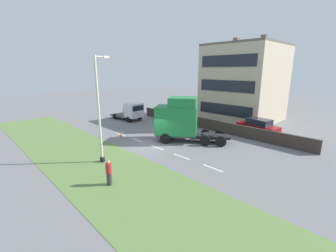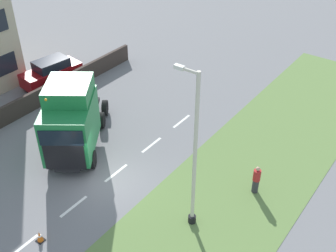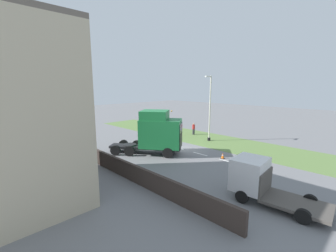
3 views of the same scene
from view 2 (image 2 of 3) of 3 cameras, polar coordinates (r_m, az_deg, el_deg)
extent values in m
plane|color=slate|center=(23.47, -8.20, -7.22)|extent=(120.00, 120.00, 0.00)
cube|color=#607F42|center=(20.78, 4.28, -13.87)|extent=(7.00, 44.00, 0.01)
cube|color=white|center=(27.75, 1.85, 0.65)|extent=(0.16, 1.80, 0.00)
cube|color=white|center=(25.67, -2.25, -2.58)|extent=(0.16, 1.80, 0.00)
cube|color=white|center=(23.83, -7.05, -6.33)|extent=(0.16, 1.80, 0.00)
cube|color=white|center=(22.31, -12.66, -10.59)|extent=(0.16, 1.80, 0.00)
cube|color=white|center=(21.16, -19.18, -15.26)|extent=(0.16, 1.80, 0.00)
cube|color=#382D28|center=(29.05, -21.33, 1.27)|extent=(0.25, 24.00, 1.31)
cube|color=black|center=(26.31, -11.88, -0.56)|extent=(5.52, 6.88, 0.24)
cube|color=#1E7A3D|center=(24.10, -13.03, 0.12)|extent=(4.47, 4.83, 2.86)
cube|color=black|center=(22.84, -13.84, -4.16)|extent=(1.78, 1.31, 1.60)
cube|color=black|center=(22.10, -14.29, -1.62)|extent=(1.89, 1.39, 0.92)
cube|color=#1E7A3D|center=(23.63, -13.32, 4.73)|extent=(3.52, 3.58, 0.90)
sphere|color=orange|center=(22.01, -16.23, 3.43)|extent=(0.14, 0.14, 0.14)
cylinder|color=black|center=(27.57, -11.30, 1.77)|extent=(1.95, 1.95, 0.12)
cylinder|color=black|center=(24.13, -10.23, -4.47)|extent=(0.87, 1.03, 1.04)
cylinder|color=black|center=(24.66, -15.59, -4.35)|extent=(0.87, 1.03, 1.04)
cylinder|color=black|center=(27.23, -8.95, 0.77)|extent=(0.87, 1.03, 1.04)
cylinder|color=black|center=(27.71, -13.73, 0.78)|extent=(0.87, 1.03, 1.04)
cylinder|color=black|center=(28.47, -8.54, 2.46)|extent=(0.87, 1.03, 1.04)
cylinder|color=black|center=(28.92, -13.12, 2.44)|extent=(0.87, 1.03, 1.04)
cube|color=maroon|center=(32.87, -15.49, 6.73)|extent=(2.38, 4.66, 1.01)
cube|color=black|center=(32.55, -15.56, 8.11)|extent=(1.85, 2.64, 0.67)
cylinder|color=black|center=(31.82, -16.70, 4.59)|extent=(0.28, 0.66, 0.64)
cylinder|color=black|center=(33.17, -18.26, 5.58)|extent=(0.28, 0.66, 0.64)
cylinder|color=black|center=(33.08, -12.47, 6.49)|extent=(0.28, 0.66, 0.64)
cylinder|color=black|center=(34.38, -14.14, 7.38)|extent=(0.28, 0.66, 0.64)
cylinder|color=black|center=(20.96, 3.27, -12.46)|extent=(0.38, 0.38, 0.40)
cylinder|color=beige|center=(18.28, 3.67, -4.11)|extent=(0.17, 0.17, 8.23)
cylinder|color=beige|center=(16.28, 2.86, 7.54)|extent=(0.90, 0.12, 0.12)
cube|color=silver|center=(16.51, 1.55, 7.97)|extent=(0.44, 0.20, 0.16)
cylinder|color=#333338|center=(22.75, 11.74, -7.93)|extent=(0.34, 0.34, 0.81)
cylinder|color=#B22626|center=(22.27, 11.96, -6.55)|extent=(0.39, 0.39, 0.64)
sphere|color=tan|center=(22.00, 12.09, -5.70)|extent=(0.22, 0.22, 0.22)
cube|color=black|center=(21.16, -16.86, -14.61)|extent=(0.36, 0.36, 0.03)
cone|color=orange|center=(20.94, -17.00, -14.09)|extent=(0.28, 0.28, 0.55)
cylinder|color=white|center=(20.92, -17.01, -14.04)|extent=(0.17, 0.17, 0.07)
camera|label=1|loc=(29.15, 36.23, 11.51)|focal=24.00mm
camera|label=3|loc=(32.61, -57.95, 2.88)|focal=24.00mm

